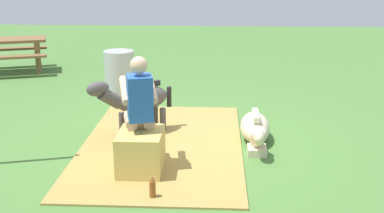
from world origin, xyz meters
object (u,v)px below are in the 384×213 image
(pony_standing, at_px, (137,100))
(pony_lying, at_px, (255,129))
(soda_bottle, at_px, (152,188))
(picnic_bench, at_px, (11,47))
(person_seated, at_px, (139,106))
(hay_bale, at_px, (141,152))
(water_barrel, at_px, (119,75))

(pony_standing, relative_size, pony_lying, 0.83)
(pony_lying, distance_m, soda_bottle, 2.10)
(pony_lying, xyz_separation_m, soda_bottle, (-1.73, 1.19, -0.07))
(pony_standing, height_order, picnic_bench, pony_standing)
(picnic_bench, bearing_deg, person_seated, -143.76)
(picnic_bench, bearing_deg, soda_bottle, -146.18)
(pony_standing, xyz_separation_m, picnic_bench, (3.87, 3.40, 0.04))
(hay_bale, relative_size, soda_bottle, 2.50)
(pony_lying, bearing_deg, hay_bale, 126.69)
(person_seated, relative_size, soda_bottle, 5.36)
(hay_bale, relative_size, pony_lying, 0.48)
(person_seated, xyz_separation_m, water_barrel, (2.95, 0.83, -0.33))
(pony_standing, relative_size, picnic_bench, 0.60)
(water_barrel, xyz_separation_m, picnic_bench, (1.96, 2.78, 0.14))
(pony_lying, relative_size, picnic_bench, 0.73)
(person_seated, xyz_separation_m, picnic_bench, (4.92, 3.60, -0.19))
(hay_bale, height_order, pony_lying, hay_bale)
(soda_bottle, bearing_deg, person_seated, 16.73)
(pony_standing, distance_m, picnic_bench, 5.15)
(hay_bale, relative_size, water_barrel, 0.74)
(person_seated, relative_size, pony_lying, 1.03)
(soda_bottle, bearing_deg, pony_standing, 13.64)
(hay_bale, height_order, pony_standing, pony_standing)
(hay_bale, height_order, water_barrel, water_barrel)
(hay_bale, xyz_separation_m, picnic_bench, (5.08, 3.63, 0.33))
(hay_bale, bearing_deg, picnic_bench, 35.58)
(pony_standing, relative_size, water_barrel, 1.27)
(person_seated, distance_m, picnic_bench, 6.10)
(pony_standing, distance_m, pony_lying, 1.69)
(pony_standing, relative_size, soda_bottle, 4.28)
(picnic_bench, bearing_deg, hay_bale, -144.42)
(pony_standing, xyz_separation_m, water_barrel, (1.90, 0.62, -0.10))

